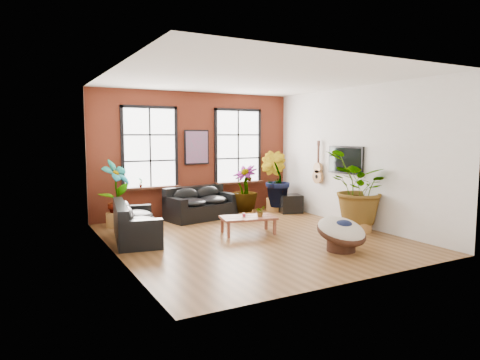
# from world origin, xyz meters

# --- Properties ---
(room) EXTENTS (6.04, 6.54, 3.54)m
(room) POSITION_xyz_m (0.00, 0.15, 1.75)
(room) COLOR brown
(room) RESTS_ON ground
(sofa_back) EXTENTS (2.06, 1.30, 0.88)m
(sofa_back) POSITION_xyz_m (-0.15, 2.64, 0.40)
(sofa_back) COLOR black
(sofa_back) RESTS_ON ground
(sofa_left) EXTENTS (1.21, 2.20, 0.83)m
(sofa_left) POSITION_xyz_m (-2.39, 1.09, 0.37)
(sofa_left) COLOR black
(sofa_left) RESTS_ON ground
(coffee_table) EXTENTS (1.37, 0.95, 0.48)m
(coffee_table) POSITION_xyz_m (0.12, 0.43, 0.35)
(coffee_table) COLOR brown
(coffee_table) RESTS_ON ground
(papasan_chair) EXTENTS (1.03, 1.04, 0.74)m
(papasan_chair) POSITION_xyz_m (1.00, -1.77, 0.38)
(papasan_chair) COLOR #371E13
(papasan_chair) RESTS_ON ground
(poster) EXTENTS (0.74, 0.06, 0.98)m
(poster) POSITION_xyz_m (0.00, 3.18, 1.95)
(poster) COLOR black
(poster) RESTS_ON room
(tv_wall_unit) EXTENTS (0.13, 1.86, 1.20)m
(tv_wall_unit) POSITION_xyz_m (2.93, 0.60, 1.54)
(tv_wall_unit) COLOR black
(tv_wall_unit) RESTS_ON room
(media_box) EXTENTS (0.75, 0.68, 0.53)m
(media_box) POSITION_xyz_m (2.56, 2.19, 0.27)
(media_box) COLOR black
(media_box) RESTS_ON ground
(pot_back_left) EXTENTS (0.54, 0.54, 0.36)m
(pot_back_left) POSITION_xyz_m (-2.43, 2.65, 0.18)
(pot_back_left) COLOR #AE7739
(pot_back_left) RESTS_ON ground
(pot_back_right) EXTENTS (0.57, 0.57, 0.39)m
(pot_back_right) POSITION_xyz_m (2.33, 2.66, 0.19)
(pot_back_right) COLOR #AE7739
(pot_back_right) RESTS_ON ground
(pot_right_wall) EXTENTS (0.70, 0.70, 0.42)m
(pot_right_wall) POSITION_xyz_m (2.59, -0.63, 0.21)
(pot_right_wall) COLOR #AE7739
(pot_right_wall) RESTS_ON ground
(pot_mid) EXTENTS (0.60, 0.60, 0.33)m
(pot_mid) POSITION_xyz_m (1.14, 2.36, 0.17)
(pot_mid) COLOR #AE7739
(pot_mid) RESTS_ON ground
(floor_plant_back_left) EXTENTS (0.98, 0.91, 1.54)m
(floor_plant_back_left) POSITION_xyz_m (-2.39, 2.69, 0.92)
(floor_plant_back_left) COLOR #254612
(floor_plant_back_left) RESTS_ON ground
(floor_plant_back_right) EXTENTS (1.04, 1.13, 1.67)m
(floor_plant_back_right) POSITION_xyz_m (2.30, 2.62, 0.98)
(floor_plant_back_right) COLOR #254612
(floor_plant_back_right) RESTS_ON ground
(floor_plant_right_wall) EXTENTS (2.05, 1.96, 1.77)m
(floor_plant_right_wall) POSITION_xyz_m (2.58, -0.61, 1.05)
(floor_plant_right_wall) COLOR #254612
(floor_plant_right_wall) RESTS_ON ground
(floor_plant_mid) EXTENTS (0.94, 0.94, 1.30)m
(floor_plant_mid) POSITION_xyz_m (1.12, 2.37, 0.79)
(floor_plant_mid) COLOR #254612
(floor_plant_mid) RESTS_ON ground
(table_plant) EXTENTS (0.27, 0.26, 0.25)m
(table_plant) POSITION_xyz_m (0.37, 0.30, 0.53)
(table_plant) COLOR #254612
(table_plant) RESTS_ON coffee_table
(sill_plant_left) EXTENTS (0.17, 0.17, 0.27)m
(sill_plant_left) POSITION_xyz_m (-1.65, 3.13, 1.04)
(sill_plant_left) COLOR #254612
(sill_plant_left) RESTS_ON room
(sill_plant_right) EXTENTS (0.19, 0.19, 0.27)m
(sill_plant_right) POSITION_xyz_m (1.70, 3.13, 1.04)
(sill_plant_right) COLOR #254612
(sill_plant_right) RESTS_ON room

